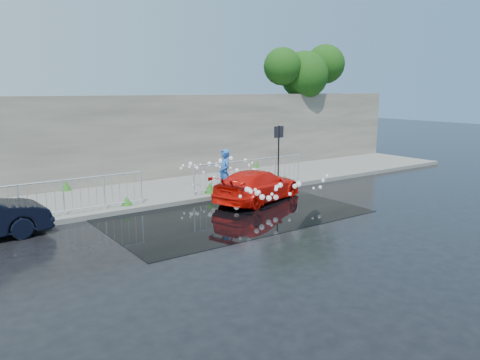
{
  "coord_description": "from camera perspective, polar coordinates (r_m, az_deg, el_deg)",
  "views": [
    {
      "loc": [
        -7.62,
        -10.87,
        3.91
      ],
      "look_at": [
        1.0,
        1.22,
        1.0
      ],
      "focal_mm": 35.0,
      "sensor_mm": 36.0,
      "label": 1
    }
  ],
  "objects": [
    {
      "name": "retaining_wall",
      "position": [
        19.71,
        -12.6,
        4.96
      ],
      "size": [
        30.0,
        0.6,
        3.5
      ],
      "primitive_type": "cube",
      "color": "#565149",
      "rests_on": "pavement"
    },
    {
      "name": "pavement",
      "position": [
        18.02,
        -9.61,
        -1.36
      ],
      "size": [
        30.0,
        4.0,
        0.15
      ],
      "primitive_type": "cube",
      "color": "slate",
      "rests_on": "ground"
    },
    {
      "name": "curb",
      "position": [
        16.28,
        -6.52,
        -2.59
      ],
      "size": [
        30.0,
        0.25,
        0.16
      ],
      "primitive_type": "cube",
      "color": "slate",
      "rests_on": "ground"
    },
    {
      "name": "railing_left",
      "position": [
        15.01,
        -20.71,
        -1.85
      ],
      "size": [
        5.05,
        0.05,
        1.1
      ],
      "color": "silver",
      "rests_on": "pavement"
    },
    {
      "name": "person",
      "position": [
        16.92,
        -1.9,
        0.79
      ],
      "size": [
        0.58,
        0.74,
        1.78
      ],
      "primitive_type": "imported",
      "rotation": [
        0.0,
        0.0,
        -1.83
      ],
      "color": "blue",
      "rests_on": "ground"
    },
    {
      "name": "ground",
      "position": [
        13.84,
        -0.44,
        -5.33
      ],
      "size": [
        90.0,
        90.0,
        0.0
      ],
      "primitive_type": "plane",
      "color": "black",
      "rests_on": "ground"
    },
    {
      "name": "water_spray",
      "position": [
        16.66,
        0.74,
        -0.01
      ],
      "size": [
        3.62,
        5.45,
        1.09
      ],
      "color": "white",
      "rests_on": "ground"
    },
    {
      "name": "weeds",
      "position": [
        17.51,
        -9.33,
        -0.91
      ],
      "size": [
        12.17,
        3.93,
        0.39
      ],
      "color": "#224D14",
      "rests_on": "pavement"
    },
    {
      "name": "sign_post",
      "position": [
        18.43,
        4.73,
        4.23
      ],
      "size": [
        0.45,
        0.06,
        2.5
      ],
      "color": "black",
      "rests_on": "ground"
    },
    {
      "name": "red_car",
      "position": [
        16.44,
        2.16,
        -0.68
      ],
      "size": [
        4.16,
        2.7,
        1.12
      ],
      "primitive_type": "imported",
      "rotation": [
        0.0,
        0.0,
        1.89
      ],
      "color": "red",
      "rests_on": "ground"
    },
    {
      "name": "tree",
      "position": [
        25.15,
        8.03,
        13.03
      ],
      "size": [
        4.99,
        2.49,
        6.24
      ],
      "color": "#332114",
      "rests_on": "ground"
    },
    {
      "name": "puddle",
      "position": [
        14.9,
        -1.07,
        -4.1
      ],
      "size": [
        8.0,
        5.0,
        0.01
      ],
      "primitive_type": "cube",
      "color": "black",
      "rests_on": "ground"
    },
    {
      "name": "railing_right",
      "position": [
        18.03,
        1.25,
        0.94
      ],
      "size": [
        5.05,
        0.05,
        1.1
      ],
      "color": "silver",
      "rests_on": "pavement"
    }
  ]
}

